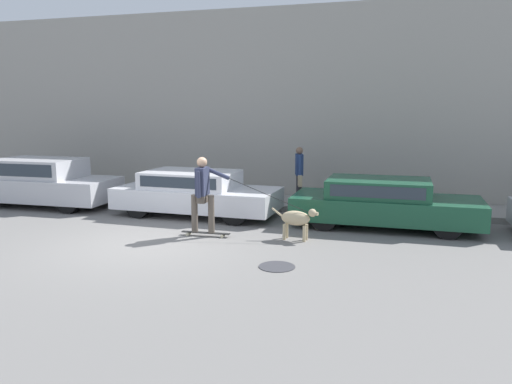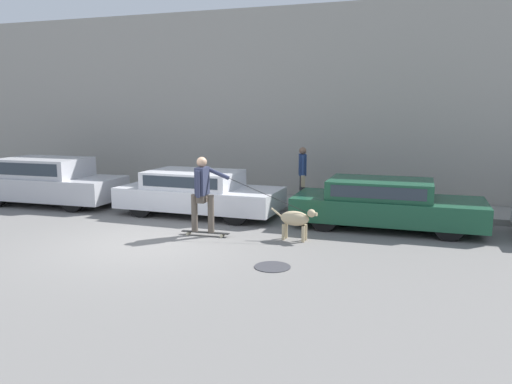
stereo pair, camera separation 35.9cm
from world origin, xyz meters
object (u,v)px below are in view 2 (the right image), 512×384
(parked_car_2, at_px, (385,204))
(dog, at_px, (296,219))
(skateboarder, at_px, (203,191))
(parked_car_1, at_px, (198,193))
(pedestrian_with_bag, at_px, (302,173))
(parked_car_0, at_px, (49,182))

(parked_car_2, relative_size, dog, 4.19)
(parked_car_2, bearing_deg, skateboarder, -151.67)
(parked_car_1, bearing_deg, skateboarder, -60.93)
(parked_car_1, height_order, parked_car_2, parked_car_1)
(dog, xyz_separation_m, pedestrian_with_bag, (-0.62, 3.37, 0.57))
(parked_car_1, xyz_separation_m, skateboarder, (1.05, -2.02, 0.42))
(parked_car_2, bearing_deg, pedestrian_with_bag, 146.59)
(parked_car_0, xyz_separation_m, dog, (7.93, -1.77, -0.21))
(dog, bearing_deg, parked_car_1, 155.82)
(dog, distance_m, skateboarder, 2.15)
(parked_car_2, height_order, skateboarder, skateboarder)
(dog, bearing_deg, parked_car_0, 172.97)
(parked_car_0, relative_size, dog, 4.05)
(parked_car_2, distance_m, pedestrian_with_bag, 2.90)
(parked_car_1, distance_m, pedestrian_with_bag, 2.98)
(dog, relative_size, pedestrian_with_bag, 0.66)
(parked_car_0, height_order, pedestrian_with_bag, pedestrian_with_bag)
(skateboarder, bearing_deg, pedestrian_with_bag, 65.61)
(skateboarder, height_order, pedestrian_with_bag, skateboarder)
(dog, height_order, pedestrian_with_bag, pedestrian_with_bag)
(pedestrian_with_bag, bearing_deg, skateboarder, 51.63)
(parked_car_0, distance_m, skateboarder, 6.21)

